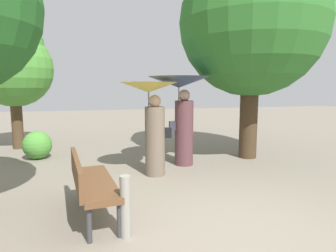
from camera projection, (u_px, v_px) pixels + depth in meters
The scene contains 8 objects.
ground_plane at pixel (230, 231), 3.50m from camera, with size 40.00×40.00×0.00m, color gray.
person_left at pixel (152, 112), 5.60m from camera, with size 1.12×1.12×1.83m.
person_right at pixel (181, 101), 6.35m from camera, with size 1.34×1.34×1.97m.
park_bench at pixel (89, 180), 3.83m from camera, with size 0.66×1.55×0.83m.
tree_near_left at pixel (13, 62), 7.97m from camera, with size 2.12×2.12×3.70m.
tree_near_right at pixel (252, 11), 6.77m from camera, with size 3.44×3.44×5.48m.
bush_path_left at pixel (37, 145), 7.03m from camera, with size 0.68×0.68×0.68m, color #4C9338.
path_marker_post at pixel (125, 207), 3.32m from camera, with size 0.12×0.12×0.74m, color gray.
Camera 1 is at (-1.55, -3.00, 1.73)m, focal length 30.87 mm.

